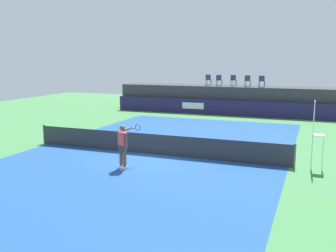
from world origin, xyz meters
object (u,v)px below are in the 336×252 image
net_post_far (294,156)px  net_post_near (44,134)px  tennis_ball (174,125)px  spectator_chair_far_left (209,79)px  spectator_chair_left (219,80)px  umpire_chair (316,131)px  spectator_chair_far_right (262,81)px  spectator_chair_center (234,80)px  tennis_player (123,145)px  spectator_chair_right (248,80)px

net_post_far → net_post_near: bearing=180.0°
tennis_ball → net_post_near: bearing=-120.1°
net_post_near → tennis_ball: net_post_near is taller
spectator_chair_far_left → spectator_chair_left: size_ratio=1.00×
umpire_chair → spectator_chair_far_right: bearing=105.5°
spectator_chair_center → tennis_player: size_ratio=0.50×
spectator_chair_far_left → tennis_ball: (-0.16, -7.89, -2.66)m
spectator_chair_right → spectator_chair_far_left: bearing=172.7°
tennis_player → spectator_chair_right: bearing=83.9°
spectator_chair_far_left → tennis_player: 18.16m
net_post_far → tennis_player: (-6.41, -2.56, 0.46)m
spectator_chair_left → umpire_chair: (7.59, -15.03, -1.11)m
tennis_player → tennis_ball: size_ratio=26.03×
net_post_near → tennis_player: size_ratio=0.56×
spectator_chair_far_right → tennis_ball: (-4.61, -7.37, -2.66)m
spectator_chair_far_left → umpire_chair: size_ratio=0.32×
net_post_far → tennis_player: 6.92m
spectator_chair_far_left → spectator_chair_left: (1.00, -0.42, 0.00)m
spectator_chair_far_left → net_post_far: bearing=-63.0°
spectator_chair_far_left → spectator_chair_far_right: size_ratio=1.00×
spectator_chair_far_left → net_post_near: (-4.54, -15.45, -2.19)m
spectator_chair_far_left → tennis_player: size_ratio=0.50×
tennis_ball → spectator_chair_far_right: bearing=58.0°
umpire_chair → tennis_player: bearing=-160.2°
spectator_chair_left → spectator_chair_right: size_ratio=1.00×
spectator_chair_center → spectator_chair_far_left: bearing=-179.0°
spectator_chair_left → net_post_far: (6.86, -15.04, -2.19)m
umpire_chair → net_post_near: bearing=-180.0°
spectator_chair_center → spectator_chair_right: 1.32m
spectator_chair_left → net_post_near: 16.17m
net_post_near → tennis_player: 6.53m
spectator_chair_left → net_post_far: bearing=-65.5°
spectator_chair_far_left → spectator_chair_right: 3.37m
tennis_player → net_post_near: bearing=156.8°
spectator_chair_far_left → spectator_chair_center: 2.11m
spectator_chair_center → net_post_far: spectator_chair_center is taller
spectator_chair_right → net_post_far: (4.52, -15.02, -2.19)m
tennis_player → spectator_chair_left: bearing=91.4°
spectator_chair_right → spectator_chair_far_right: 1.12m
net_post_near → net_post_far: 12.40m
spectator_chair_far_left → net_post_far: (7.86, -15.45, -2.19)m
spectator_chair_left → spectator_chair_right: bearing=-0.3°
net_post_near → umpire_chair: bearing=0.0°
spectator_chair_left → spectator_chair_far_left: bearing=157.5°
net_post_near → tennis_player: tennis_player is taller
spectator_chair_right → tennis_player: bearing=-96.1°
spectator_chair_right → spectator_chair_far_right: size_ratio=1.00×
spectator_chair_far_right → net_post_near: spectator_chair_far_right is taller
spectator_chair_far_right → net_post_near: size_ratio=0.89×
spectator_chair_left → net_post_near: bearing=-110.2°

